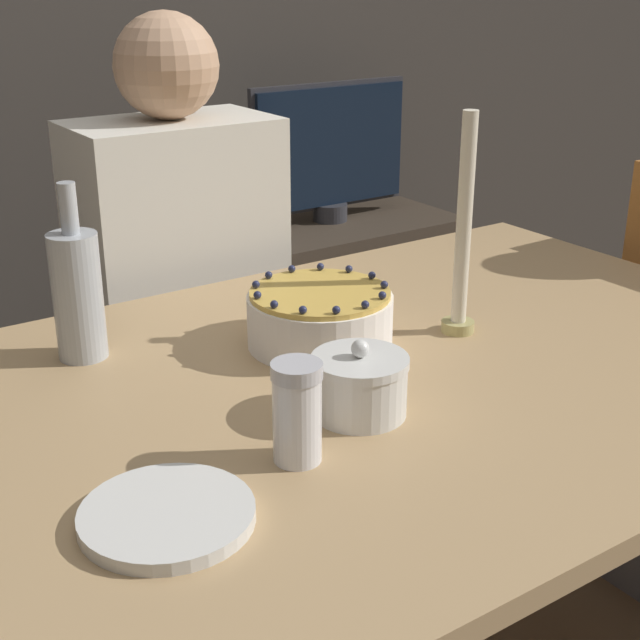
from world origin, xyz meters
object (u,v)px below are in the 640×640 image
(cake, at_px, (320,318))
(tv_monitor, at_px, (330,150))
(person_man_blue_shirt, at_px, (184,356))
(sugar_shaker, at_px, (297,412))
(sugar_bowl, at_px, (360,385))
(bottle, at_px, (77,293))
(candle, at_px, (463,243))

(cake, bearing_deg, tv_monitor, 54.47)
(person_man_blue_shirt, height_order, tv_monitor, person_man_blue_shirt)
(cake, relative_size, sugar_shaker, 1.80)
(sugar_bowl, xyz_separation_m, bottle, (-0.23, 0.38, 0.06))
(sugar_shaker, bearing_deg, person_man_blue_shirt, 73.75)
(sugar_shaker, xyz_separation_m, tv_monitor, (0.94, 1.29, -0.00))
(bottle, bearing_deg, person_man_blue_shirt, 48.42)
(bottle, bearing_deg, sugar_bowl, -58.52)
(tv_monitor, bearing_deg, sugar_bowl, -123.32)
(cake, xyz_separation_m, sugar_bowl, (-0.09, -0.22, -0.00))
(sugar_shaker, relative_size, tv_monitor, 0.25)
(person_man_blue_shirt, bearing_deg, cake, 87.88)
(sugar_shaker, distance_m, tv_monitor, 1.60)
(sugar_bowl, xyz_separation_m, person_man_blue_shirt, (0.11, 0.77, -0.27))
(candle, distance_m, bottle, 0.59)
(bottle, bearing_deg, candle, -24.52)
(sugar_shaker, xyz_separation_m, person_man_blue_shirt, (0.24, 0.82, -0.29))
(candle, bearing_deg, sugar_shaker, -156.06)
(sugar_bowl, bearing_deg, bottle, 121.48)
(candle, bearing_deg, cake, 158.84)
(candle, bearing_deg, person_man_blue_shirt, 106.99)
(sugar_bowl, distance_m, person_man_blue_shirt, 0.82)
(candle, relative_size, tv_monitor, 0.69)
(sugar_bowl, height_order, bottle, bottle)
(sugar_bowl, bearing_deg, cake, 68.30)
(tv_monitor, bearing_deg, cake, -125.53)
(cake, bearing_deg, bottle, 153.35)
(sugar_shaker, height_order, candle, candle)
(sugar_bowl, relative_size, candle, 0.36)
(sugar_bowl, distance_m, tv_monitor, 1.48)
(bottle, xyz_separation_m, person_man_blue_shirt, (0.34, 0.39, -0.33))
(sugar_bowl, xyz_separation_m, candle, (0.30, 0.14, 0.11))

